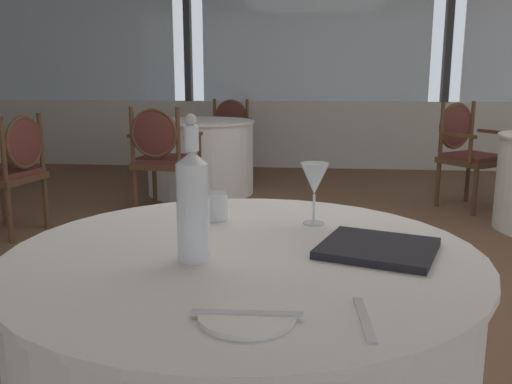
{
  "coord_description": "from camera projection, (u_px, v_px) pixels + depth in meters",
  "views": [
    {
      "loc": [
        -0.04,
        -3.06,
        1.17
      ],
      "look_at": [
        -0.19,
        -1.53,
        0.84
      ],
      "focal_mm": 38.39,
      "sensor_mm": 36.0,
      "label": 1
    }
  ],
  "objects": [
    {
      "name": "foreground_table",
      "position": [
        245.0,
        380.0,
        1.47
      ],
      "size": [
        1.21,
        1.21,
        0.73
      ],
      "color": "white",
      "rests_on": "ground_plane"
    },
    {
      "name": "dining_chair_0_0",
      "position": [
        228.0,
        131.0,
        6.41
      ],
      "size": [
        0.58,
        0.53,
        0.9
      ],
      "rotation": [
        0.0,
        0.0,
        4.57
      ],
      "color": "brown",
      "rests_on": "ground_plane"
    },
    {
      "name": "background_table_0",
      "position": [
        201.0,
        157.0,
        5.53
      ],
      "size": [
        1.1,
        1.1,
        0.73
      ],
      "color": "white",
      "rests_on": "ground_plane"
    },
    {
      "name": "dining_chair_0_1",
      "position": [
        161.0,
        152.0,
        4.57
      ],
      "size": [
        0.58,
        0.53,
        0.93
      ],
      "rotation": [
        0.0,
        0.0,
        7.71
      ],
      "color": "brown",
      "rests_on": "ground_plane"
    },
    {
      "name": "side_plate",
      "position": [
        247.0,
        316.0,
        1.01
      ],
      "size": [
        0.18,
        0.18,
        0.01
      ],
      "primitive_type": "cylinder",
      "color": "white",
      "rests_on": "foreground_table"
    },
    {
      "name": "water_bottle",
      "position": [
        193.0,
        203.0,
        1.3
      ],
      "size": [
        0.08,
        0.08,
        0.35
      ],
      "color": "white",
      "rests_on": "foreground_table"
    },
    {
      "name": "menu_book",
      "position": [
        378.0,
        248.0,
        1.38
      ],
      "size": [
        0.34,
        0.33,
        0.02
      ],
      "primitive_type": "cube",
      "rotation": [
        0.0,
        0.0,
        -0.34
      ],
      "color": "black",
      "rests_on": "foreground_table"
    },
    {
      "name": "dining_chair_2_0",
      "position": [
        11.0,
        165.0,
        4.02
      ],
      "size": [
        0.54,
        0.6,
        0.9
      ],
      "rotation": [
        0.0,
        0.0,
        9.23
      ],
      "color": "brown",
      "rests_on": "ground_plane"
    },
    {
      "name": "window_wall_far",
      "position": [
        314.0,
        75.0,
        6.89
      ],
      "size": [
        10.27,
        0.14,
        2.97
      ],
      "color": "beige",
      "rests_on": "ground_plane"
    },
    {
      "name": "ground_plane",
      "position": [
        314.0,
        279.0,
        3.22
      ],
      "size": [
        13.95,
        13.95,
        0.0
      ],
      "primitive_type": "plane",
      "color": "brown"
    },
    {
      "name": "dinner_fork",
      "position": [
        364.0,
        319.0,
        1.0
      ],
      "size": [
        0.03,
        0.19,
        0.0
      ],
      "primitive_type": "cube",
      "rotation": [
        0.0,
        0.0,
        1.63
      ],
      "color": "silver",
      "rests_on": "foreground_table"
    },
    {
      "name": "dining_chair_1_0",
      "position": [
        466.0,
        146.0,
        4.89
      ],
      "size": [
        0.66,
        0.64,
        0.94
      ],
      "rotation": [
        0.0,
        0.0,
        5.33
      ],
      "color": "brown",
      "rests_on": "ground_plane"
    },
    {
      "name": "wine_glass",
      "position": [
        315.0,
        180.0,
        1.62
      ],
      "size": [
        0.09,
        0.09,
        0.19
      ],
      "color": "white",
      "rests_on": "foreground_table"
    },
    {
      "name": "water_tumbler",
      "position": [
        216.0,
        206.0,
        1.69
      ],
      "size": [
        0.08,
        0.08,
        0.09
      ],
      "primitive_type": "cylinder",
      "color": "white",
      "rests_on": "foreground_table"
    },
    {
      "name": "butter_knife",
      "position": [
        247.0,
        313.0,
        1.0
      ],
      "size": [
        0.21,
        0.03,
        0.0
      ],
      "primitive_type": "cube",
      "rotation": [
        0.0,
        0.0,
        0.03
      ],
      "color": "silver",
      "rests_on": "foreground_table"
    }
  ]
}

